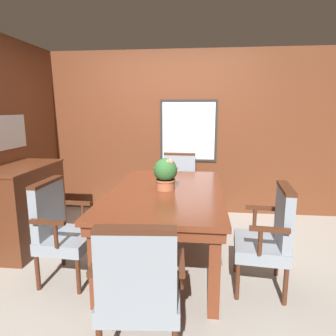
% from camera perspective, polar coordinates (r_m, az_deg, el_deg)
% --- Properties ---
extents(ground_plane, '(14.00, 14.00, 0.00)m').
position_cam_1_polar(ground_plane, '(3.31, -2.98, -17.59)').
color(ground_plane, '#A39E93').
extents(wall_back, '(7.20, 0.08, 2.45)m').
position_cam_1_polar(wall_back, '(4.62, 0.36, 6.60)').
color(wall_back, '#5B2D19').
rests_on(wall_back, ground_plane).
extents(dining_table, '(1.14, 1.92, 0.77)m').
position_cam_1_polar(dining_table, '(3.12, -0.31, -5.82)').
color(dining_table, maroon).
rests_on(dining_table, ground_plane).
extents(chair_head_near, '(0.59, 0.49, 0.95)m').
position_cam_1_polar(chair_head_near, '(1.99, -5.62, -21.80)').
color(chair_head_near, '#472314').
rests_on(chair_head_near, ground_plane).
extents(chair_left_near, '(0.47, 0.58, 0.95)m').
position_cam_1_polar(chair_left_near, '(3.02, -19.86, -10.54)').
color(chair_left_near, '#472314').
rests_on(chair_left_near, ground_plane).
extents(chair_head_far, '(0.57, 0.46, 0.95)m').
position_cam_1_polar(chair_head_far, '(4.43, 2.05, -2.97)').
color(chair_head_far, '#472314').
rests_on(chair_head_far, ground_plane).
extents(chair_right_near, '(0.49, 0.59, 0.95)m').
position_cam_1_polar(chair_right_near, '(2.83, 18.76, -11.93)').
color(chair_right_near, '#472314').
rests_on(chair_right_near, ground_plane).
extents(potted_plant, '(0.26, 0.26, 0.33)m').
position_cam_1_polar(potted_plant, '(3.07, -0.46, -0.96)').
color(potted_plant, '#9E5638').
rests_on(potted_plant, dining_table).
extents(sideboard_cabinet, '(0.55, 1.07, 0.96)m').
position_cam_1_polar(sideboard_cabinet, '(3.88, -25.75, -6.62)').
color(sideboard_cabinet, '#512816').
rests_on(sideboard_cabinet, ground_plane).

